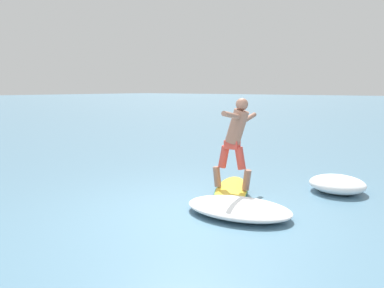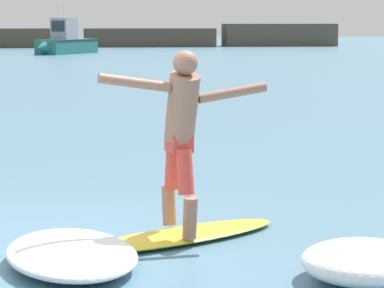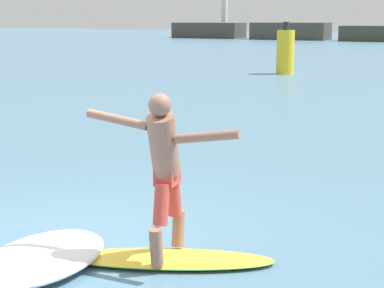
# 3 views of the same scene
# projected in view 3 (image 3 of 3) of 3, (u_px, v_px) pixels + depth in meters

# --- Properties ---
(ground_plane) EXTENTS (200.00, 200.00, 0.00)m
(ground_plane) POSITION_uv_depth(u_px,v_px,m) (68.00, 242.00, 7.24)
(ground_plane) COLOR slate
(surfboard) EXTENTS (2.34, 1.56, 0.22)m
(surfboard) POSITION_uv_depth(u_px,v_px,m) (164.00, 259.00, 6.63)
(surfboard) COLOR yellow
(surfboard) RESTS_ON ground
(surfer) EXTENTS (1.59, 0.78, 1.70)m
(surfer) POSITION_uv_depth(u_px,v_px,m) (164.00, 163.00, 6.36)
(surfer) COLOR #996854
(surfer) RESTS_ON surfboard
(channel_marker_buoy) EXTENTS (0.78, 0.78, 2.28)m
(channel_marker_buoy) POSITION_uv_depth(u_px,v_px,m) (285.00, 52.00, 28.24)
(channel_marker_buoy) COLOR yellow
(channel_marker_buoy) RESTS_ON ground
(wave_foam_at_nose) EXTENTS (1.31, 1.82, 0.22)m
(wave_foam_at_nose) POSITION_uv_depth(u_px,v_px,m) (42.00, 257.00, 6.49)
(wave_foam_at_nose) COLOR white
(wave_foam_at_nose) RESTS_ON ground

